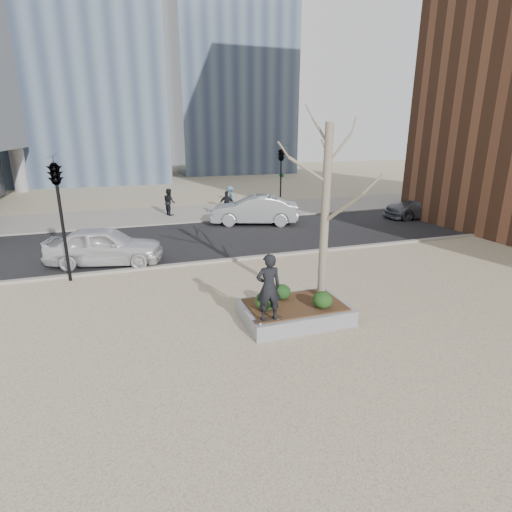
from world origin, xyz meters
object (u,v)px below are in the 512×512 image
object	(u,v)px
planter	(294,312)
skateboarder	(268,287)
police_car	(105,246)
skateboard	(268,320)

from	to	relation	value
planter	skateboarder	world-z (taller)	skateboarder
skateboarder	police_car	xyz separation A→B (m)	(-4.16, 7.91, -0.62)
skateboard	skateboarder	bearing A→B (deg)	0.00
skateboarder	police_car	size ratio (longest dim) A/B	0.39
skateboard	planter	bearing A→B (deg)	28.70
planter	police_car	distance (m)	8.91
skateboard	police_car	xyz separation A→B (m)	(-4.16, 7.91, 0.31)
police_car	planter	bearing A→B (deg)	-130.18
skateboarder	skateboard	bearing A→B (deg)	-0.00
planter	police_car	bearing A→B (deg)	126.30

